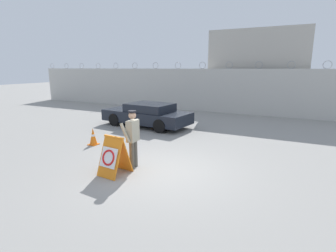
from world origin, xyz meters
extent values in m
plane|color=gray|center=(0.00, 0.00, 0.00)|extent=(90.00, 90.00, 0.00)
cube|color=beige|center=(0.00, 11.15, 1.47)|extent=(36.00, 0.30, 2.94)
torus|color=gray|center=(-17.60, 11.15, 3.16)|extent=(0.47, 0.03, 0.47)
torus|color=gray|center=(-15.75, 11.15, 3.16)|extent=(0.47, 0.03, 0.47)
torus|color=gray|center=(-13.89, 11.15, 3.16)|extent=(0.47, 0.03, 0.47)
torus|color=gray|center=(-12.04, 11.15, 3.16)|extent=(0.47, 0.03, 0.47)
torus|color=gray|center=(-10.19, 11.15, 3.16)|extent=(0.47, 0.03, 0.47)
torus|color=gray|center=(-8.34, 11.15, 3.16)|extent=(0.47, 0.03, 0.47)
torus|color=gray|center=(-6.48, 11.15, 3.16)|extent=(0.47, 0.03, 0.47)
torus|color=gray|center=(-4.63, 11.15, 3.16)|extent=(0.47, 0.03, 0.47)
torus|color=gray|center=(-2.78, 11.15, 3.16)|extent=(0.47, 0.03, 0.47)
torus|color=gray|center=(-0.93, 11.15, 3.16)|extent=(0.47, 0.03, 0.47)
torus|color=gray|center=(0.93, 11.15, 3.16)|extent=(0.47, 0.03, 0.47)
torus|color=gray|center=(2.78, 11.15, 3.16)|extent=(0.47, 0.03, 0.47)
torus|color=gray|center=(4.63, 11.15, 3.16)|extent=(0.47, 0.03, 0.47)
cube|color=#B2ADA3|center=(0.57, 15.89, 2.77)|extent=(6.52, 7.75, 5.54)
cube|color=orange|center=(-1.15, -0.94, 0.54)|extent=(0.72, 0.49, 1.09)
cube|color=orange|center=(-1.11, -0.55, 0.54)|extent=(0.72, 0.49, 1.09)
cube|color=orange|center=(-1.13, -0.75, 1.09)|extent=(0.72, 0.13, 0.05)
cube|color=white|center=(-1.15, -0.98, 0.56)|extent=(0.58, 0.27, 0.53)
torus|color=red|center=(-1.15, -0.99, 0.56)|extent=(0.47, 0.25, 0.44)
cylinder|color=#514C42|center=(-0.94, 0.00, 0.42)|extent=(0.15, 0.15, 0.83)
cylinder|color=#514C42|center=(-0.93, -0.18, 0.42)|extent=(0.15, 0.15, 0.83)
cube|color=gray|center=(-0.94, -0.09, 1.15)|extent=(0.24, 0.44, 0.64)
sphere|color=tan|center=(-0.94, -0.09, 1.63)|extent=(0.23, 0.23, 0.23)
cylinder|color=gray|center=(-0.95, 0.17, 1.16)|extent=(0.09, 0.09, 0.61)
cylinder|color=gray|center=(-1.02, -0.37, 1.14)|extent=(0.34, 0.11, 0.59)
cylinder|color=black|center=(-0.94, -0.09, 1.74)|extent=(0.24, 0.24, 0.05)
cube|color=orange|center=(-3.74, 1.21, 0.01)|extent=(0.35, 0.35, 0.03)
cone|color=orange|center=(-3.74, 1.21, 0.35)|extent=(0.29, 0.29, 0.65)
cylinder|color=white|center=(-3.74, 1.21, 0.38)|extent=(0.15, 0.15, 0.09)
cylinder|color=black|center=(-5.18, 4.38, 0.33)|extent=(0.67, 0.26, 0.66)
cylinder|color=black|center=(-5.00, 6.14, 0.33)|extent=(0.67, 0.26, 0.66)
cylinder|color=black|center=(-2.31, 4.10, 0.33)|extent=(0.67, 0.26, 0.66)
cylinder|color=black|center=(-2.14, 5.86, 0.33)|extent=(0.67, 0.26, 0.66)
cube|color=black|center=(-3.66, 5.12, 0.52)|extent=(4.81, 2.33, 0.58)
cube|color=black|center=(-3.42, 5.10, 1.01)|extent=(2.39, 1.91, 0.40)
camera|label=1|loc=(3.43, -6.40, 2.99)|focal=28.00mm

